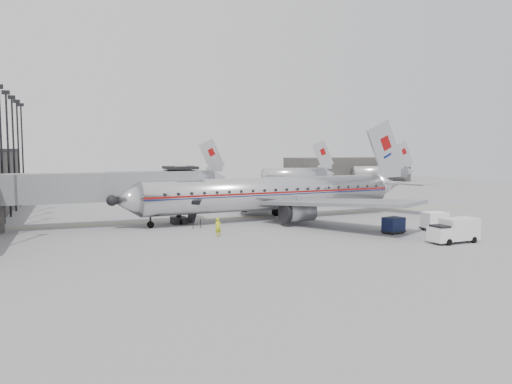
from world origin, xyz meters
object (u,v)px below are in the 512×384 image
Objects in this scene: service_van at (454,230)px; baggage_cart_white at (435,221)px; airliner at (277,193)px; baggage_cart_navy at (393,225)px; ramp_worker at (218,227)px.

baggage_cart_white is (2.89, 6.00, -0.14)m from service_van.
baggage_cart_navy is at bearing -67.95° from airliner.
airliner is 16.46× the size of baggage_cart_navy.
ramp_worker is (-9.77, -9.08, -2.15)m from airliner.
baggage_cart_white is (4.96, -0.00, 0.16)m from baggage_cart_navy.
baggage_cart_navy is (-2.07, 6.00, -0.29)m from service_van.
service_van is at bearing -110.64° from baggage_cart_white.
service_van is at bearing -41.93° from ramp_worker.
service_van is 2.00× the size of baggage_cart_navy.
baggage_cart_white reaches higher than ramp_worker.
airliner reaches higher than service_van.
service_van is 2.58× the size of ramp_worker.
service_van is 21.31m from ramp_worker.
baggage_cart_navy is 0.92× the size of baggage_cart_white.
service_van is at bearing -85.86° from baggage_cart_navy.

